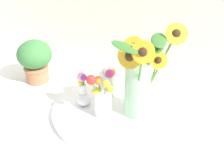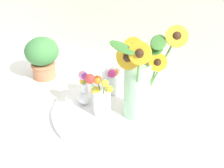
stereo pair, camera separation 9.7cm
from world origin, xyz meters
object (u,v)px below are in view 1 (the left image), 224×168
(serving_tray, at_px, (112,111))
(mason_jar_sunflowers, at_px, (139,78))
(potted_plant, at_px, (35,59))
(vase_small_back, at_px, (108,79))
(vase_small_center, at_px, (102,98))
(vase_bulb_right, at_px, (83,92))

(serving_tray, relative_size, mason_jar_sunflowers, 1.31)
(potted_plant, bearing_deg, serving_tray, -14.07)
(mason_jar_sunflowers, relative_size, vase_small_back, 2.75)
(vase_small_back, bearing_deg, mason_jar_sunflowers, -29.96)
(mason_jar_sunflowers, bearing_deg, vase_small_center, -153.78)
(vase_bulb_right, bearing_deg, mason_jar_sunflowers, 7.78)
(vase_small_center, relative_size, vase_bulb_right, 1.26)
(vase_small_center, bearing_deg, mason_jar_sunflowers, 26.22)
(vase_small_center, height_order, vase_bulb_right, vase_small_center)
(vase_small_center, bearing_deg, vase_small_back, 104.90)
(vase_small_center, bearing_deg, vase_bulb_right, 161.71)
(vase_bulb_right, bearing_deg, potted_plant, 158.25)
(vase_small_back, bearing_deg, serving_tray, -59.48)
(vase_small_center, relative_size, potted_plant, 0.92)
(serving_tray, height_order, potted_plant, potted_plant)
(mason_jar_sunflowers, distance_m, vase_small_back, 0.21)
(serving_tray, relative_size, vase_small_back, 3.60)
(serving_tray, distance_m, vase_small_center, 0.10)
(mason_jar_sunflowers, distance_m, potted_plant, 0.54)
(serving_tray, bearing_deg, vase_bulb_right, -172.17)
(serving_tray, xyz_separation_m, potted_plant, (-0.43, 0.11, 0.10))
(mason_jar_sunflowers, relative_size, vase_small_center, 1.97)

